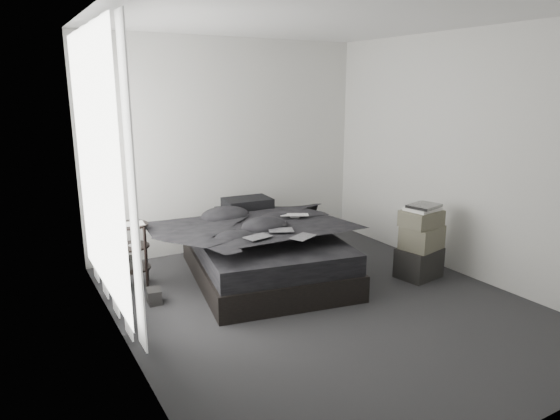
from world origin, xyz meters
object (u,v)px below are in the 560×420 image
bed (265,266)px  side_stand (132,256)px  laptop (295,210)px  box_lower (419,263)px

bed → side_stand: (-1.31, 0.44, 0.20)m
bed → laptop: laptop is taller
laptop → box_lower: size_ratio=0.70×
side_stand → bed: bearing=-18.6°
laptop → side_stand: laptop is taller
bed → side_stand: side_stand is taller
bed → laptop: bearing=7.5°
laptop → side_stand: size_ratio=0.47×
box_lower → side_stand: bearing=155.4°
bed → side_stand: size_ratio=2.91×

